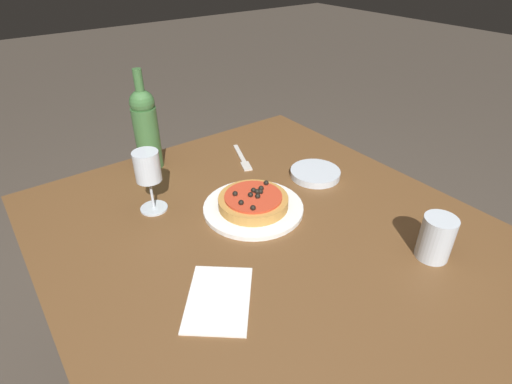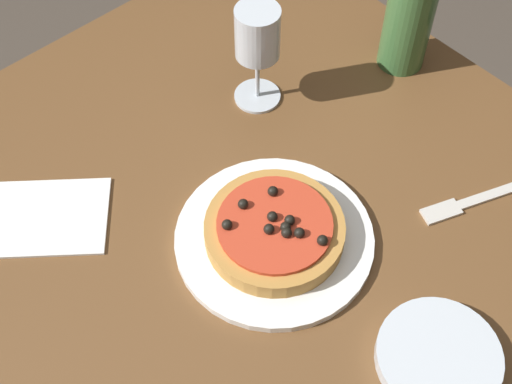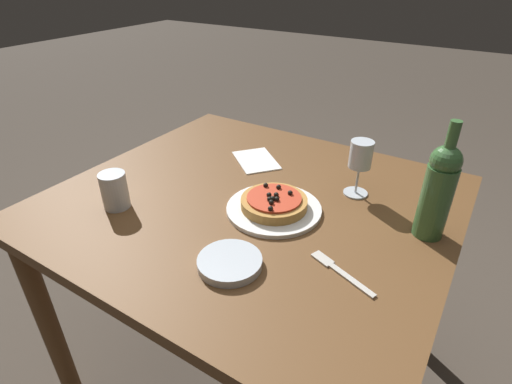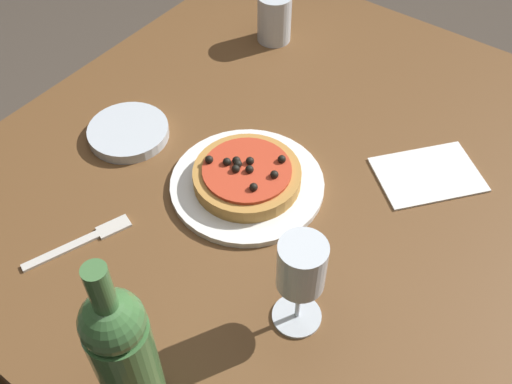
{
  "view_description": "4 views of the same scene",
  "coord_description": "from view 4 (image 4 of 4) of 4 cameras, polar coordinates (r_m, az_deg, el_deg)",
  "views": [
    {
      "loc": [
        -0.61,
        0.48,
        1.38
      ],
      "look_at": [
        0.03,
        0.01,
        0.87
      ],
      "focal_mm": 28.0,
      "sensor_mm": 36.0,
      "label": 1
    },
    {
      "loc": [
        -0.27,
        -0.38,
        1.57
      ],
      "look_at": [
        0.08,
        0.01,
        0.85
      ],
      "focal_mm": 50.0,
      "sensor_mm": 36.0,
      "label": 2
    },
    {
      "loc": [
        0.54,
        -0.83,
        1.38
      ],
      "look_at": [
        0.04,
        -0.04,
        0.82
      ],
      "focal_mm": 28.0,
      "sensor_mm": 36.0,
      "label": 3
    },
    {
      "loc": [
        0.63,
        0.4,
        1.53
      ],
      "look_at": [
        0.12,
        0.02,
        0.81
      ],
      "focal_mm": 42.0,
      "sensor_mm": 36.0,
      "label": 4
    }
  ],
  "objects": [
    {
      "name": "pizza",
      "position": [
        1.0,
        -0.86,
        1.6
      ],
      "size": [
        0.18,
        0.18,
        0.04
      ],
      "color": "#BC843D",
      "rests_on": "dinner_plate"
    },
    {
      "name": "water_cup",
      "position": [
        1.33,
        1.75,
        16.23
      ],
      "size": [
        0.07,
        0.07,
        0.1
      ],
      "color": "silver",
      "rests_on": "dining_table"
    },
    {
      "name": "paper_napkin",
      "position": [
        1.08,
        16.04,
        1.61
      ],
      "size": [
        0.21,
        0.21,
        0.0
      ],
      "color": "white",
      "rests_on": "dining_table"
    },
    {
      "name": "ground_plane",
      "position": [
        1.7,
        1.95,
        -15.57
      ],
      "size": [
        14.0,
        14.0,
        0.0
      ],
      "primitive_type": "plane",
      "color": "#4C4238"
    },
    {
      "name": "wine_glass",
      "position": [
        0.78,
        4.34,
        -7.41
      ],
      "size": [
        0.07,
        0.07,
        0.17
      ],
      "color": "silver",
      "rests_on": "dining_table"
    },
    {
      "name": "dinner_plate",
      "position": [
        1.02,
        -0.85,
        0.76
      ],
      "size": [
        0.26,
        0.26,
        0.01
      ],
      "color": "white",
      "rests_on": "dining_table"
    },
    {
      "name": "fork",
      "position": [
        0.99,
        -15.99,
        -4.43
      ],
      "size": [
        0.17,
        0.08,
        0.0
      ],
      "rotation": [
        0.0,
        0.0,
        2.78
      ],
      "color": "beige",
      "rests_on": "dining_table"
    },
    {
      "name": "wine_bottle",
      "position": [
        0.72,
        -12.43,
        -14.96
      ],
      "size": [
        0.07,
        0.07,
        0.3
      ],
      "color": "#3D6B38",
      "rests_on": "dining_table"
    },
    {
      "name": "dining_table",
      "position": [
        1.14,
        2.81,
        -0.72
      ],
      "size": [
        1.11,
        1.0,
        0.77
      ],
      "color": "brown",
      "rests_on": "ground_plane"
    },
    {
      "name": "side_bowl",
      "position": [
        1.13,
        -12.05,
        5.6
      ],
      "size": [
        0.15,
        0.15,
        0.02
      ],
      "color": "silver",
      "rests_on": "dining_table"
    }
  ]
}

